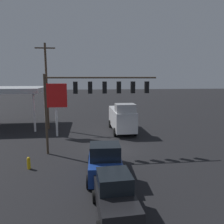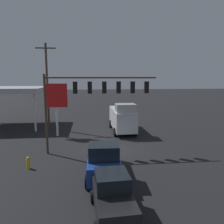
% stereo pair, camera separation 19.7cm
% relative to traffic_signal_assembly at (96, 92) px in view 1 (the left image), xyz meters
% --- Properties ---
extents(ground_plane, '(200.00, 200.00, 0.00)m').
position_rel_traffic_signal_assembly_xyz_m(ground_plane, '(-1.63, -0.57, -5.25)').
color(ground_plane, black).
extents(traffic_signal_assembly, '(9.39, 0.43, 6.73)m').
position_rel_traffic_signal_assembly_xyz_m(traffic_signal_assembly, '(0.00, 0.00, 0.00)').
color(traffic_signal_assembly, '#473828').
rests_on(traffic_signal_assembly, ground).
extents(utility_pole, '(2.40, 0.26, 10.53)m').
position_rel_traffic_signal_assembly_xyz_m(utility_pole, '(5.68, -9.36, 0.31)').
color(utility_pole, '#473828').
rests_on(utility_pole, ground).
extents(gas_station_canopy, '(9.51, 8.10, 5.17)m').
position_rel_traffic_signal_assembly_xyz_m(gas_station_canopy, '(11.21, -11.57, -0.43)').
color(gas_station_canopy, '#B2B7BC').
rests_on(gas_station_canopy, ground).
extents(price_sign, '(2.42, 0.27, 5.80)m').
position_rel_traffic_signal_assembly_xyz_m(price_sign, '(4.15, -5.72, -1.02)').
color(price_sign, silver).
rests_on(price_sign, ground).
extents(pickup_parked, '(2.43, 5.28, 2.40)m').
position_rel_traffic_signal_assembly_xyz_m(pickup_parked, '(-0.29, 4.80, -4.14)').
color(pickup_parked, navy).
rests_on(pickup_parked, ground).
extents(delivery_truck, '(2.65, 6.84, 3.58)m').
position_rel_traffic_signal_assembly_xyz_m(delivery_truck, '(-3.33, -6.93, -3.55)').
color(delivery_truck, silver).
rests_on(delivery_truck, ground).
extents(hatchback_crossing, '(2.12, 3.89, 1.97)m').
position_rel_traffic_signal_assembly_xyz_m(hatchback_crossing, '(-0.45, 8.91, -4.30)').
color(hatchback_crossing, black).
rests_on(hatchback_crossing, ground).
extents(fire_hydrant, '(0.24, 0.24, 0.88)m').
position_rel_traffic_signal_assembly_xyz_m(fire_hydrant, '(4.98, 3.06, -4.81)').
color(fire_hydrant, gold).
rests_on(fire_hydrant, ground).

